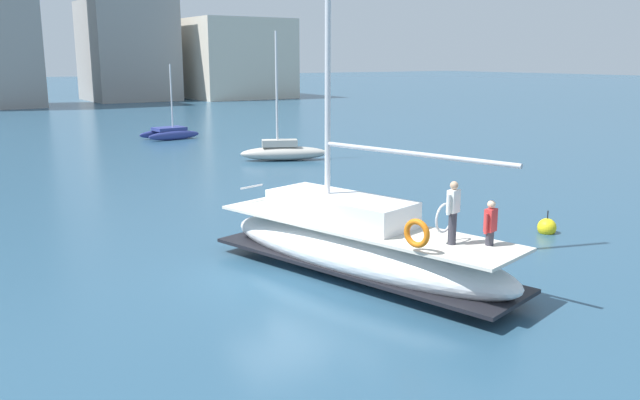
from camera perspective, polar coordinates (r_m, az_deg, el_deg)
name	(u,v)px	position (r m, az deg, el deg)	size (l,w,h in m)	color
ground_plane	(275,275)	(18.53, -3.96, -6.49)	(400.00, 400.00, 0.00)	#284C66
main_sailboat	(358,244)	(18.18, 3.29, -3.82)	(4.71, 9.90, 13.87)	white
moored_sloop_near	(169,132)	(50.18, -12.96, 5.75)	(4.23, 2.36, 5.46)	navy
moored_sloop_far	(283,151)	(38.70, -3.20, 4.27)	(5.13, 3.32, 7.41)	#B7B2A8
mooring_buoy	(547,227)	(24.01, 19.11, -2.27)	(0.65, 0.65, 0.92)	yellow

